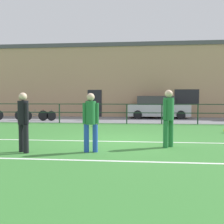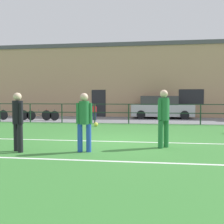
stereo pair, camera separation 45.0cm
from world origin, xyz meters
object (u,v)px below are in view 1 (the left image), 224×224
at_px(player_goalkeeper, 23,119).
at_px(player_winger, 91,119).
at_px(player_striker, 168,115).
at_px(bicycle_parked_1, 31,115).
at_px(soccer_ball_match, 95,124).
at_px(parked_car_red, 157,108).
at_px(spectator_child, 92,111).
at_px(bicycle_parked_0, 39,116).

xyz_separation_m(player_goalkeeper, player_winger, (1.83, 0.24, -0.01)).
height_order(player_striker, player_winger, player_striker).
bearing_deg(bicycle_parked_1, player_striker, -46.50).
relative_size(player_winger, soccer_ball_match, 7.52).
bearing_deg(parked_car_red, soccer_ball_match, -122.85).
bearing_deg(player_striker, spectator_child, 67.04).
distance_m(player_goalkeeper, player_winger, 1.85).
bearing_deg(spectator_child, player_striker, 123.40).
bearing_deg(player_goalkeeper, spectator_child, 125.73).
distance_m(player_goalkeeper, spectator_child, 9.99).
xyz_separation_m(parked_car_red, bicycle_parked_0, (-7.75, -2.77, -0.43)).
bearing_deg(parked_car_red, player_striker, -92.37).
distance_m(player_goalkeeper, bicycle_parked_0, 9.96).
relative_size(parked_car_red, bicycle_parked_1, 1.93).
distance_m(soccer_ball_match, bicycle_parked_1, 5.46).
relative_size(spectator_child, bicycle_parked_1, 0.48).
bearing_deg(player_striker, player_goalkeeper, 148.79).
bearing_deg(bicycle_parked_0, player_striker, -48.51).
relative_size(soccer_ball_match, spectator_child, 0.20).
height_order(spectator_child, bicycle_parked_1, spectator_child).
height_order(soccer_ball_match, spectator_child, spectator_child).
relative_size(player_winger, bicycle_parked_0, 0.73).
height_order(player_striker, soccer_ball_match, player_striker).
distance_m(parked_car_red, bicycle_parked_0, 8.24).
bearing_deg(bicycle_parked_1, soccer_ball_match, -31.36).
relative_size(player_striker, bicycle_parked_0, 0.78).
xyz_separation_m(soccer_ball_match, bicycle_parked_0, (-4.12, 2.84, 0.24)).
bearing_deg(player_goalkeeper, player_winger, 43.66).
distance_m(spectator_child, bicycle_parked_0, 3.39).
xyz_separation_m(player_striker, bicycle_parked_0, (-7.29, 8.24, -0.64)).
distance_m(player_striker, spectator_child, 9.69).
xyz_separation_m(spectator_child, parked_car_red, (4.42, 2.18, 0.14)).
height_order(player_goalkeeper, soccer_ball_match, player_goalkeeper).
bearing_deg(player_winger, bicycle_parked_0, -69.56).
relative_size(player_striker, parked_car_red, 0.40).
bearing_deg(player_striker, soccer_ball_match, 73.25).
relative_size(player_winger, parked_car_red, 0.38).
xyz_separation_m(player_goalkeeper, parked_car_red, (4.51, 12.17, -0.16)).
distance_m(spectator_child, bicycle_parked_1, 3.91).
relative_size(player_striker, player_winger, 1.07).
distance_m(bicycle_parked_0, bicycle_parked_1, 0.53).
bearing_deg(bicycle_parked_0, player_goalkeeper, -70.98).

